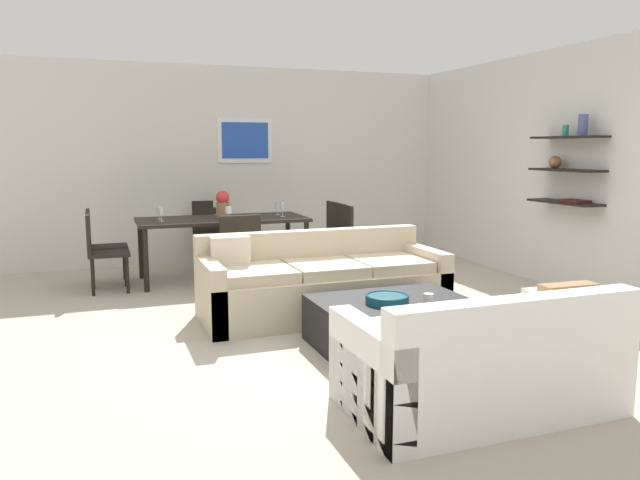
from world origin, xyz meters
name	(u,v)px	position (x,y,z in m)	size (l,w,h in m)	color
ground_plane	(329,325)	(0.00, 0.00, 0.00)	(18.00, 18.00, 0.00)	#BCB29E
back_wall_unit	(260,164)	(0.30, 3.53, 1.35)	(8.40, 0.09, 2.70)	silver
right_wall_shelf_unit	(559,169)	(3.03, 0.59, 1.35)	(0.34, 8.20, 2.70)	silver
sofa_beige	(321,285)	(0.05, 0.34, 0.29)	(2.29, 0.90, 0.78)	beige
loveseat_white	(482,363)	(0.23, -2.00, 0.29)	(1.61, 0.90, 0.78)	white
coffee_table	(395,324)	(0.27, -0.77, 0.19)	(1.24, 0.98, 0.38)	black
decorative_bowl	(387,299)	(0.18, -0.80, 0.42)	(0.34, 0.34, 0.07)	navy
candle_jar	(429,298)	(0.50, -0.89, 0.41)	(0.08, 0.08, 0.07)	silver
dining_table	(223,224)	(-0.50, 2.27, 0.68)	(2.00, 0.88, 0.75)	black
dining_chair_right_far	(326,231)	(0.90, 2.47, 0.50)	(0.44, 0.44, 0.88)	black
dining_chair_foot	(238,249)	(-0.50, 1.43, 0.50)	(0.44, 0.44, 0.88)	black
dining_chair_left_near	(100,247)	(-1.91, 2.08, 0.50)	(0.44, 0.44, 0.88)	black
dining_chair_head	(211,229)	(-0.50, 3.12, 0.50)	(0.44, 0.44, 0.88)	black
dining_chair_right_near	(337,235)	(0.90, 2.08, 0.50)	(0.44, 0.44, 0.88)	black
dining_chair_left_far	(100,242)	(-1.91, 2.47, 0.50)	(0.44, 0.44, 0.88)	black
wine_glass_right_near	(283,206)	(0.22, 2.16, 0.88)	(0.06, 0.06, 0.18)	silver
wine_glass_left_near	(161,212)	(-1.23, 2.16, 0.86)	(0.07, 0.07, 0.17)	silver
wine_glass_left_far	(159,211)	(-1.23, 2.38, 0.85)	(0.07, 0.07, 0.15)	silver
wine_glass_head	(216,204)	(-0.50, 2.65, 0.88)	(0.08, 0.08, 0.18)	silver
wine_glass_right_far	(278,206)	(0.22, 2.38, 0.86)	(0.07, 0.07, 0.16)	silver
wine_glass_foot	(229,211)	(-0.50, 1.89, 0.88)	(0.07, 0.07, 0.17)	silver
centerpiece_vase	(223,204)	(-0.50, 2.27, 0.92)	(0.16, 0.16, 0.33)	olive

